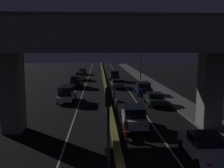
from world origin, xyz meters
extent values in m
cube|color=beige|center=(-3.36, 35.00, 0.00)|extent=(0.12, 126.00, 0.00)
cube|color=beige|center=(3.36, 35.00, 0.00)|extent=(0.12, 126.00, 0.00)
cube|color=olive|center=(0.00, 35.00, 0.16)|extent=(0.47, 126.00, 0.32)
cube|color=#5B5956|center=(8.21, 28.00, 0.07)|extent=(2.87, 126.00, 0.15)
cube|color=gray|center=(-7.60, 9.47, 3.03)|extent=(1.44, 1.70, 6.06)
cube|color=gray|center=(7.60, 9.47, 3.03)|extent=(1.44, 1.70, 6.06)
cube|color=gray|center=(0.00, 9.47, 7.05)|extent=(20.77, 10.81, 1.98)
cube|color=#333335|center=(0.00, 9.47, 8.49)|extent=(20.77, 0.40, 0.90)
cylinder|color=black|center=(-0.63, 2.54, 2.26)|extent=(0.14, 0.14, 4.52)
cube|color=black|center=(-0.63, 2.72, 3.84)|extent=(0.30, 0.28, 0.95)
sphere|color=red|center=(-0.63, 2.87, 4.14)|extent=(0.18, 0.18, 0.18)
sphere|color=black|center=(-0.63, 2.87, 3.84)|extent=(0.18, 0.18, 0.18)
sphere|color=black|center=(-0.63, 2.87, 3.55)|extent=(0.18, 0.18, 0.18)
cylinder|color=#2D2D30|center=(7.05, 39.97, 4.34)|extent=(0.18, 0.18, 8.69)
cylinder|color=#2D2D30|center=(6.02, 39.97, 8.54)|extent=(2.07, 0.10, 0.10)
ellipsoid|color=#F2B759|center=(4.98, 39.97, 8.44)|extent=(0.56, 0.32, 0.24)
cube|color=silver|center=(4.91, 3.60, 0.68)|extent=(1.94, 4.35, 0.69)
cube|color=black|center=(4.91, 3.50, 1.28)|extent=(1.68, 1.75, 0.51)
cylinder|color=black|center=(4.01, 5.04, 0.33)|extent=(0.21, 0.67, 0.67)
cylinder|color=black|center=(5.85, 5.02, 0.33)|extent=(0.21, 0.67, 0.67)
cylinder|color=black|center=(3.97, 2.19, 0.33)|extent=(0.21, 0.67, 0.67)
cube|color=red|center=(4.23, 1.44, 0.72)|extent=(0.18, 0.03, 0.11)
cube|color=silver|center=(1.71, 9.90, 0.68)|extent=(2.00, 4.06, 0.71)
cube|color=black|center=(1.71, 9.90, 1.39)|extent=(1.71, 2.46, 0.71)
cylinder|color=black|center=(0.88, 11.25, 0.32)|extent=(0.23, 0.66, 0.65)
cylinder|color=black|center=(2.66, 11.17, 0.32)|extent=(0.23, 0.66, 0.65)
cylinder|color=black|center=(0.76, 8.63, 0.32)|extent=(0.23, 0.66, 0.65)
cylinder|color=black|center=(2.55, 8.55, 0.32)|extent=(0.23, 0.66, 0.65)
cube|color=red|center=(0.99, 7.93, 0.71)|extent=(0.18, 0.04, 0.11)
cube|color=red|center=(2.27, 7.87, 0.71)|extent=(0.18, 0.04, 0.11)
cube|color=black|center=(5.14, 18.30, 0.58)|extent=(1.77, 4.24, 0.56)
cube|color=black|center=(5.14, 18.20, 1.12)|extent=(1.55, 1.70, 0.52)
cylinder|color=black|center=(4.27, 19.70, 0.30)|extent=(0.20, 0.61, 0.61)
cylinder|color=black|center=(5.99, 19.70, 0.30)|extent=(0.20, 0.61, 0.61)
cylinder|color=black|center=(4.28, 16.90, 0.30)|extent=(0.20, 0.61, 0.61)
cylinder|color=black|center=(6.00, 16.91, 0.30)|extent=(0.20, 0.61, 0.61)
cube|color=red|center=(4.53, 16.17, 0.61)|extent=(0.18, 0.03, 0.11)
cube|color=red|center=(5.76, 16.18, 0.61)|extent=(0.18, 0.03, 0.11)
cube|color=#141938|center=(4.99, 24.89, 0.69)|extent=(1.96, 4.47, 0.76)
cube|color=black|center=(4.99, 24.89, 1.39)|extent=(1.71, 2.69, 0.64)
cylinder|color=black|center=(4.08, 26.37, 0.31)|extent=(0.21, 0.63, 0.63)
cylinder|color=black|center=(5.94, 26.34, 0.31)|extent=(0.21, 0.63, 0.63)
cylinder|color=black|center=(4.04, 23.43, 0.31)|extent=(0.21, 0.63, 0.63)
cylinder|color=black|center=(5.90, 23.41, 0.31)|extent=(0.21, 0.63, 0.63)
cube|color=red|center=(4.30, 22.66, 0.73)|extent=(0.18, 0.03, 0.11)
cube|color=red|center=(5.63, 22.65, 0.73)|extent=(0.18, 0.03, 0.11)
cube|color=#515459|center=(1.87, 31.00, 0.62)|extent=(2.07, 4.30, 0.55)
cube|color=black|center=(1.88, 30.89, 1.15)|extent=(1.73, 1.76, 0.50)
cylinder|color=black|center=(0.89, 32.34, 0.34)|extent=(0.23, 0.69, 0.69)
cylinder|color=black|center=(2.72, 32.43, 0.34)|extent=(0.23, 0.69, 0.69)
cylinder|color=black|center=(1.03, 29.56, 0.34)|extent=(0.23, 0.69, 0.69)
cylinder|color=black|center=(2.86, 29.65, 0.34)|extent=(0.23, 0.69, 0.69)
cube|color=red|center=(1.32, 28.85, 0.65)|extent=(0.18, 0.04, 0.11)
cube|color=red|center=(2.63, 28.91, 0.65)|extent=(0.18, 0.04, 0.11)
cube|color=black|center=(1.91, 39.85, 0.65)|extent=(1.89, 4.00, 0.70)
cube|color=black|center=(1.91, 39.95, 1.50)|extent=(1.64, 2.89, 1.00)
cylinder|color=black|center=(1.02, 41.10, 0.30)|extent=(0.23, 0.60, 0.59)
cylinder|color=black|center=(2.68, 41.18, 0.30)|extent=(0.23, 0.60, 0.59)
cylinder|color=black|center=(1.14, 38.52, 0.30)|extent=(0.23, 0.60, 0.59)
cylinder|color=black|center=(2.81, 38.60, 0.30)|extent=(0.23, 0.60, 0.59)
cube|color=red|center=(1.41, 37.86, 0.68)|extent=(0.18, 0.04, 0.11)
cube|color=red|center=(2.60, 37.91, 0.68)|extent=(0.18, 0.04, 0.11)
cube|color=silver|center=(-4.91, 20.52, 0.62)|extent=(1.83, 4.69, 0.56)
cube|color=black|center=(-4.91, 20.40, 1.40)|extent=(1.59, 3.38, 1.00)
cylinder|color=black|center=(-4.12, 18.96, 0.34)|extent=(0.22, 0.69, 0.68)
cylinder|color=black|center=(-5.78, 19.01, 0.34)|extent=(0.22, 0.69, 0.68)
cylinder|color=black|center=(-4.03, 22.03, 0.34)|extent=(0.22, 0.69, 0.68)
cylinder|color=black|center=(-5.70, 22.07, 0.34)|extent=(0.22, 0.69, 0.68)
cube|color=white|center=(-4.25, 22.83, 0.54)|extent=(0.18, 0.03, 0.11)
cube|color=white|center=(-5.44, 22.86, 0.54)|extent=(0.18, 0.03, 0.11)
cube|color=black|center=(-4.72, 31.91, 0.70)|extent=(1.85, 4.04, 0.73)
cube|color=black|center=(-4.72, 31.91, 1.46)|extent=(1.59, 2.44, 0.79)
cylinder|color=black|center=(-3.93, 30.57, 0.33)|extent=(0.22, 0.67, 0.66)
cylinder|color=black|center=(-5.60, 30.62, 0.33)|extent=(0.22, 0.67, 0.66)
cylinder|color=black|center=(-3.84, 33.19, 0.33)|extent=(0.22, 0.67, 0.66)
cylinder|color=black|center=(-5.51, 33.25, 0.33)|extent=(0.22, 0.67, 0.66)
cube|color=white|center=(-4.05, 33.89, 0.59)|extent=(0.18, 0.04, 0.11)
cube|color=white|center=(-5.25, 33.93, 0.59)|extent=(0.18, 0.04, 0.11)
cube|color=gold|center=(-4.82, 41.81, 0.65)|extent=(1.99, 4.80, 0.60)
cube|color=black|center=(-4.82, 41.81, 1.25)|extent=(1.68, 2.90, 0.60)
cylinder|color=black|center=(-3.89, 40.30, 0.35)|extent=(0.23, 0.71, 0.70)
cylinder|color=black|center=(-5.61, 40.22, 0.35)|extent=(0.23, 0.71, 0.70)
cylinder|color=black|center=(-4.04, 43.41, 0.35)|extent=(0.23, 0.71, 0.70)
cylinder|color=black|center=(-5.76, 43.33, 0.35)|extent=(0.23, 0.71, 0.70)
cube|color=white|center=(-4.32, 44.21, 0.56)|extent=(0.18, 0.04, 0.11)
cube|color=white|center=(-5.55, 44.15, 0.56)|extent=(0.18, 0.04, 0.11)
cube|color=black|center=(-4.95, 52.97, 0.68)|extent=(1.87, 4.16, 0.71)
cube|color=black|center=(-4.96, 53.08, 1.25)|extent=(1.55, 1.70, 0.43)
cylinder|color=black|center=(-4.07, 51.67, 0.33)|extent=(0.23, 0.66, 0.65)
cylinder|color=black|center=(-5.70, 51.59, 0.33)|extent=(0.23, 0.66, 0.65)
cylinder|color=black|center=(-4.20, 54.36, 0.33)|extent=(0.23, 0.66, 0.65)
cylinder|color=black|center=(-5.83, 54.28, 0.33)|extent=(0.23, 0.66, 0.65)
cube|color=white|center=(-4.46, 55.05, 0.57)|extent=(0.18, 0.04, 0.11)
cube|color=white|center=(-5.63, 54.99, 0.57)|extent=(0.18, 0.04, 0.11)
cylinder|color=black|center=(0.79, 7.93, 0.27)|extent=(0.09, 0.54, 0.54)
cylinder|color=black|center=(0.76, 6.67, 0.27)|extent=(0.11, 0.54, 0.54)
cube|color=maroon|center=(0.77, 7.30, 0.49)|extent=(0.26, 0.97, 0.32)
cylinder|color=#3F3F44|center=(0.77, 7.30, 0.93)|extent=(0.33, 0.33, 0.57)
sphere|color=silver|center=(0.77, 7.30, 1.33)|extent=(0.24, 0.24, 0.24)
cube|color=red|center=(0.76, 6.62, 0.49)|extent=(0.08, 0.03, 0.08)
cylinder|color=black|center=(0.65, 15.24, 0.29)|extent=(0.11, 0.59, 0.59)
cylinder|color=black|center=(0.58, 13.97, 0.29)|extent=(0.13, 0.59, 0.59)
cube|color=black|center=(0.61, 14.61, 0.51)|extent=(0.29, 0.98, 0.32)
cylinder|color=#26593F|center=(0.61, 14.61, 0.92)|extent=(0.34, 0.34, 0.48)
sphere|color=silver|center=(0.61, 14.61, 1.28)|extent=(0.24, 0.24, 0.24)
cube|color=red|center=(0.58, 13.92, 0.51)|extent=(0.08, 0.03, 0.08)
cylinder|color=black|center=(0.73, 21.14, 0.30)|extent=(0.08, 0.60, 0.60)
cylinder|color=black|center=(0.73, 19.95, 0.30)|extent=(0.10, 0.60, 0.60)
cube|color=navy|center=(0.73, 20.55, 0.52)|extent=(0.24, 0.91, 0.32)
cylinder|color=#26593F|center=(0.73, 20.55, 0.97)|extent=(0.32, 0.32, 0.58)
sphere|color=black|center=(0.73, 20.55, 1.38)|extent=(0.24, 0.24, 0.24)
cube|color=red|center=(0.73, 19.90, 0.52)|extent=(0.08, 0.03, 0.08)
camera|label=1|loc=(-1.11, -10.36, 6.33)|focal=42.00mm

